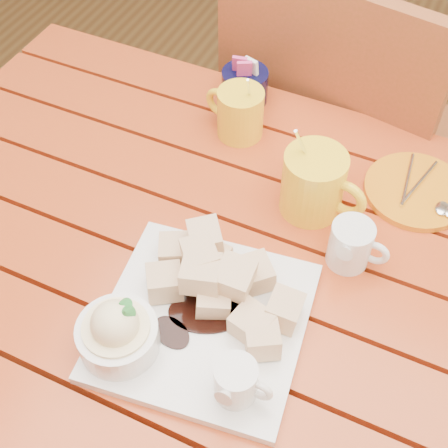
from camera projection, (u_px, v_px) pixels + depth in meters
The scene contains 9 objects.
ground at pixel (226, 434), 1.53m from camera, with size 5.00×5.00×0.00m, color #563618.
table at pixel (227, 290), 1.04m from camera, with size 1.20×0.79×0.75m.
dessert_plate at pixel (188, 315), 0.84m from camera, with size 0.31×0.31×0.11m.
coffee_mug_left at pixel (239, 112), 1.09m from camera, with size 0.12×0.08×0.14m.
coffee_mug_right at pixel (315, 183), 0.97m from camera, with size 0.14×0.10×0.17m.
cream_pitcher at pixel (352, 245), 0.91m from camera, with size 0.09×0.08×0.08m.
sugar_caddy at pixel (245, 85), 1.15m from camera, with size 0.09×0.09×0.09m.
orange_saucer at pixel (417, 191), 1.02m from camera, with size 0.17×0.17×0.02m.
chair_far at pixel (335, 136), 1.42m from camera, with size 0.52×0.52×0.97m.
Camera 1 is at (0.24, -0.52, 1.51)m, focal length 50.00 mm.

